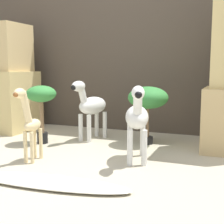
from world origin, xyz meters
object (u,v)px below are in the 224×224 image
at_px(zebra_right, 137,118).
at_px(zebra_left, 91,106).
at_px(potted_palm_front, 41,98).
at_px(potted_palm_back, 148,99).
at_px(surfboard, 46,182).
at_px(giraffe_figurine, 30,121).

height_order(zebra_right, zebra_left, same).
xyz_separation_m(potted_palm_front, potted_palm_back, (1.05, 0.39, -0.01)).
distance_m(potted_palm_front, surfboard, 1.31).
distance_m(zebra_right, giraffe_figurine, 0.90).
xyz_separation_m(zebra_left, surfboard, (0.29, -1.34, -0.36)).
bearing_deg(zebra_left, potted_palm_front, -140.64).
xyz_separation_m(zebra_right, giraffe_figurine, (-0.83, -0.35, -0.03)).
distance_m(potted_palm_back, surfboard, 1.50).
height_order(zebra_left, surfboard, zebra_left).
bearing_deg(potted_palm_front, surfboard, -54.72).
xyz_separation_m(giraffe_figurine, potted_palm_back, (0.75, 1.00, 0.13)).
bearing_deg(surfboard, zebra_right, 60.66).
height_order(zebra_right, surfboard, zebra_right).
distance_m(zebra_right, potted_palm_back, 0.66).
xyz_separation_m(zebra_left, potted_palm_back, (0.63, 0.05, 0.10)).
bearing_deg(potted_palm_front, zebra_left, 39.36).
xyz_separation_m(zebra_right, potted_palm_front, (-1.13, 0.25, 0.10)).
bearing_deg(zebra_left, giraffe_figurine, -97.14).
xyz_separation_m(zebra_right, potted_palm_back, (-0.08, 0.64, 0.10)).
distance_m(potted_palm_front, potted_palm_back, 1.12).
bearing_deg(zebra_right, zebra_left, 140.21).
xyz_separation_m(potted_palm_front, surfboard, (0.71, -1.00, -0.46)).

